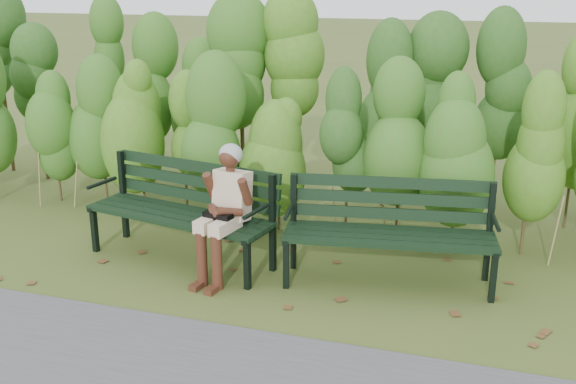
% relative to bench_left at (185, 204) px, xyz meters
% --- Properties ---
extents(ground, '(80.00, 80.00, 0.00)m').
position_rel_bench_left_xyz_m(ground, '(1.02, -0.24, -0.56)').
color(ground, '#455821').
extents(hedge_band, '(11.04, 1.67, 2.42)m').
position_rel_bench_left_xyz_m(hedge_band, '(1.02, 1.62, 0.70)').
color(hedge_band, '#47381E').
rests_on(hedge_band, ground).
extents(leaf_litter, '(5.45, 2.05, 0.01)m').
position_rel_bench_left_xyz_m(leaf_litter, '(1.37, -0.52, -0.56)').
color(leaf_litter, brown).
rests_on(leaf_litter, ground).
extents(bench_left, '(1.99, 0.97, 0.95)m').
position_rel_bench_left_xyz_m(bench_left, '(0.00, 0.00, 0.00)').
color(bench_left, black).
rests_on(bench_left, ground).
extents(bench_right, '(1.95, 0.89, 0.94)m').
position_rel_bench_left_xyz_m(bench_right, '(1.99, 0.08, -0.01)').
color(bench_right, black).
rests_on(bench_right, ground).
extents(seated_woman, '(0.49, 0.72, 1.25)m').
position_rel_bench_left_xyz_m(seated_woman, '(0.55, -0.30, 0.16)').
color(seated_woman, beige).
rests_on(seated_woman, ground).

